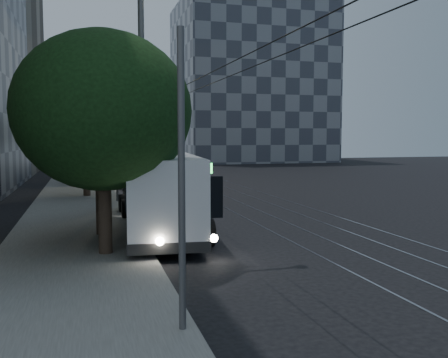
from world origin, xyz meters
TOP-DOWN VIEW (x-y plane):
  - ground at (0.00, 0.00)m, footprint 120.00×120.00m
  - sidewalk at (-7.50, 20.00)m, footprint 5.00×90.00m
  - tram_rails at (2.50, 20.00)m, footprint 4.52×90.00m
  - overhead_wires at (-4.97, 20.00)m, footprint 2.23×90.00m
  - building_distant_right at (18.00, 55.00)m, footprint 22.00×18.00m
  - trolleybus at (-4.10, 1.64)m, footprint 3.67×12.46m
  - pickup_silver at (-3.29, 10.14)m, footprint 3.26×5.69m
  - car_white_a at (-4.30, 18.80)m, footprint 3.24×4.75m
  - car_white_b at (-2.70, 22.82)m, footprint 3.21×4.54m
  - car_white_c at (-4.09, 27.38)m, footprint 2.66×4.22m
  - car_white_d at (-4.30, 33.60)m, footprint 3.33×4.73m
  - tree_0 at (-6.50, -3.03)m, footprint 5.66×5.66m
  - tree_1 at (-6.50, 0.23)m, footprint 5.44×5.44m
  - tree_2 at (-7.00, 13.23)m, footprint 4.65×4.65m
  - tree_3 at (-6.50, 21.88)m, footprint 4.21×4.21m
  - tree_4 at (-6.50, 26.84)m, footprint 4.32×4.32m
  - tree_5 at (-6.50, 37.93)m, footprint 4.29×4.29m
  - streetlamp_near at (-4.84, -2.99)m, footprint 2.36×0.44m
  - streetlamp_far at (-4.77, 20.78)m, footprint 2.68×0.44m

SIDE VIEW (x-z plane):
  - ground at x=0.00m, z-range 0.00..0.00m
  - tram_rails at x=2.50m, z-range 0.00..0.02m
  - sidewalk at x=-7.50m, z-range 0.00..0.15m
  - car_white_b at x=-2.70m, z-range 0.00..1.22m
  - car_white_c at x=-4.09m, z-range 0.00..1.31m
  - pickup_silver at x=-3.29m, z-range 0.00..1.50m
  - car_white_d at x=-4.30m, z-range 0.00..1.50m
  - car_white_a at x=-4.30m, z-range 0.00..1.50m
  - trolleybus at x=-4.10m, z-range -1.11..4.52m
  - overhead_wires at x=-4.97m, z-range 0.47..6.47m
  - tree_3 at x=-6.50m, z-range 0.98..6.75m
  - tree_2 at x=-7.00m, z-range 1.00..7.21m
  - tree_5 at x=-6.50m, z-range 1.17..7.41m
  - tree_4 at x=-6.50m, z-range 1.30..7.84m
  - tree_0 at x=-6.50m, z-range 1.09..8.37m
  - tree_1 at x=-6.50m, z-range 1.16..8.41m
  - streetlamp_near at x=-4.84m, z-range 1.01..10.75m
  - streetlamp_far at x=-4.77m, z-range 1.08..12.30m
  - building_distant_right at x=18.00m, z-range 0.00..24.00m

